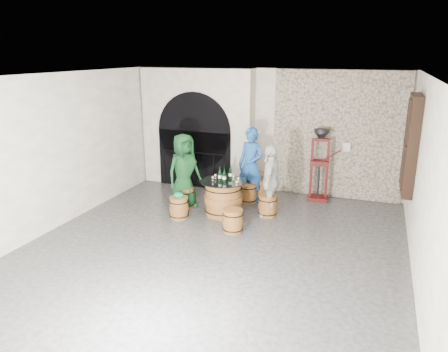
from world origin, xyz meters
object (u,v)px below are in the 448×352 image
(side_barrel, at_px, (259,186))
(person_blue, at_px, (251,165))
(barrel_stool_far, at_px, (248,193))
(wine_bottle_center, at_px, (224,177))
(barrel_stool_near_right, at_px, (233,221))
(person_white, at_px, (271,181))
(barrel_table, at_px, (223,198))
(barrel_stool_near_left, at_px, (179,208))
(corking_press, at_px, (320,160))
(barrel_stool_left, at_px, (186,197))
(barrel_stool_right, at_px, (268,206))
(person_green, at_px, (184,171))
(wine_bottle_right, at_px, (230,173))
(wine_bottle_left, at_px, (220,175))

(side_barrel, bearing_deg, person_blue, -116.64)
(barrel_stool_far, relative_size, wine_bottle_center, 1.52)
(barrel_stool_near_right, xyz_separation_m, side_barrel, (-0.05, 2.23, 0.09))
(person_white, bearing_deg, barrel_table, -76.35)
(barrel_stool_near_left, distance_m, wine_bottle_center, 1.23)
(barrel_stool_near_left, bearing_deg, corking_press, 39.91)
(barrel_stool_left, distance_m, corking_press, 3.42)
(barrel_stool_far, distance_m, barrel_stool_right, 0.98)
(barrel_stool_near_right, relative_size, person_white, 0.30)
(person_green, bearing_deg, person_white, -55.75)
(barrel_table, bearing_deg, wine_bottle_right, 63.71)
(side_barrel, bearing_deg, person_white, -63.24)
(barrel_table, xyz_separation_m, barrel_stool_near_right, (0.53, -0.87, -0.15))
(wine_bottle_right, bearing_deg, barrel_stool_far, 75.42)
(barrel_stool_near_right, xyz_separation_m, wine_bottle_right, (-0.43, 1.07, 0.69))
(barrel_stool_far, bearing_deg, person_green, -147.78)
(barrel_stool_left, bearing_deg, wine_bottle_left, -10.29)
(barrel_stool_near_right, bearing_deg, wine_bottle_right, 112.01)
(barrel_stool_far, distance_m, barrel_stool_near_right, 1.85)
(barrel_stool_near_left, distance_m, person_white, 2.13)
(person_white, distance_m, corking_press, 1.72)
(person_green, relative_size, wine_bottle_left, 5.50)
(barrel_table, height_order, barrel_stool_right, barrel_table)
(barrel_stool_left, distance_m, wine_bottle_right, 1.31)
(wine_bottle_center, relative_size, side_barrel, 0.48)
(barrel_stool_right, distance_m, person_green, 2.12)
(barrel_stool_far, distance_m, wine_bottle_left, 1.28)
(wine_bottle_left, xyz_separation_m, side_barrel, (0.54, 1.40, -0.60))
(wine_bottle_center, xyz_separation_m, wine_bottle_right, (0.04, 0.30, 0.00))
(person_white, bearing_deg, barrel_stool_right, -76.35)
(barrel_stool_right, xyz_separation_m, barrel_stool_near_left, (-1.83, -0.82, 0.00))
(barrel_table, height_order, barrel_stool_near_left, barrel_table)
(barrel_table, bearing_deg, barrel_stool_near_left, -146.85)
(barrel_stool_near_left, bearing_deg, wine_bottle_right, 38.57)
(barrel_stool_near_right, distance_m, side_barrel, 2.23)
(barrel_table, relative_size, person_green, 0.59)
(person_blue, distance_m, person_white, 1.06)
(barrel_stool_left, height_order, side_barrel, side_barrel)
(barrel_stool_far, bearing_deg, barrel_stool_near_right, -82.80)
(barrel_stool_near_right, height_order, person_green, person_green)
(corking_press, bearing_deg, side_barrel, -169.44)
(wine_bottle_right, bearing_deg, wine_bottle_left, -123.68)
(barrel_stool_left, bearing_deg, barrel_stool_right, 3.83)
(side_barrel, bearing_deg, barrel_stool_right, -65.34)
(wine_bottle_center, bearing_deg, barrel_stool_near_left, -153.15)
(barrel_stool_far, xyz_separation_m, person_white, (0.73, -0.70, 0.59))
(barrel_stool_right, height_order, wine_bottle_left, wine_bottle_left)
(barrel_table, bearing_deg, wine_bottle_left, -145.76)
(barrel_stool_far, distance_m, person_blue, 0.69)
(barrel_table, height_order, person_blue, person_blue)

